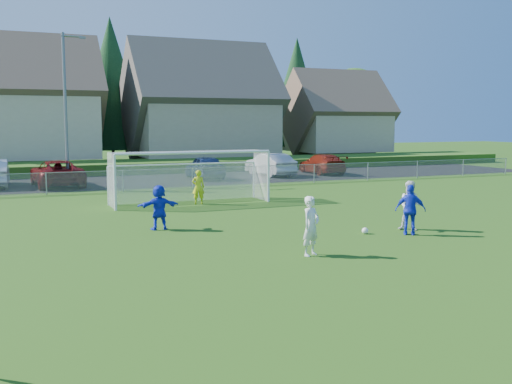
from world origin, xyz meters
TOP-DOWN VIEW (x-y plane):
  - ground at (0.00, 0.00)m, footprint 160.00×160.00m
  - asphalt_lot at (0.00, 27.50)m, footprint 60.00×60.00m
  - grass_embankment at (0.00, 35.00)m, footprint 70.00×6.00m
  - soccer_ball at (3.28, 6.10)m, footprint 0.22×0.22m
  - player_white_a at (-0.05, 3.87)m, footprint 0.75×0.64m
  - player_white_b at (5.14, 6.04)m, footprint 1.08×1.07m
  - player_blue_a at (4.58, 5.34)m, footprint 1.06×0.94m
  - player_blue_b at (-3.03, 9.72)m, footprint 1.50×0.49m
  - goalkeeper at (0.28, 15.50)m, footprint 0.66×0.51m
  - car_c at (-5.10, 26.25)m, footprint 2.93×5.76m
  - car_e at (4.53, 27.34)m, footprint 2.05×4.69m
  - car_f at (9.54, 27.70)m, footprint 2.07×4.96m
  - car_g at (13.74, 27.61)m, footprint 2.44×5.16m
  - soccer_goal at (0.00, 16.05)m, footprint 7.42×1.90m
  - chainlink_fence at (0.00, 22.00)m, footprint 52.06×0.06m
  - streetlight at (-4.45, 26.00)m, footprint 1.38×0.18m
  - houses_row at (1.97, 42.46)m, footprint 53.90×11.45m
  - tree_row at (1.04, 48.74)m, footprint 65.98×12.36m

SIDE VIEW (x-z plane):
  - ground at x=0.00m, z-range 0.00..0.00m
  - asphalt_lot at x=0.00m, z-range 0.01..0.01m
  - soccer_ball at x=3.28m, z-range 0.00..0.22m
  - grass_embankment at x=0.00m, z-range 0.00..0.80m
  - chainlink_fence at x=0.00m, z-range 0.03..1.23m
  - car_g at x=13.74m, z-range 0.00..1.45m
  - car_c at x=-5.10m, z-range 0.00..1.56m
  - car_e at x=4.53m, z-range 0.00..1.57m
  - car_f at x=9.54m, z-range 0.00..1.60m
  - goalkeeper at x=0.28m, z-range 0.00..1.61m
  - player_blue_b at x=-3.03m, z-range 0.00..1.62m
  - player_blue_a at x=4.58m, z-range 0.00..1.72m
  - player_white_a at x=-0.05m, z-range 0.00..1.73m
  - player_white_b at x=5.14m, z-range 0.00..1.76m
  - soccer_goal at x=0.00m, z-range 0.38..2.88m
  - streetlight at x=-4.45m, z-range 0.34..9.34m
  - tree_row at x=1.04m, z-range 0.01..13.81m
  - houses_row at x=1.97m, z-range 0.69..13.97m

